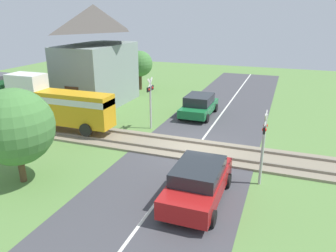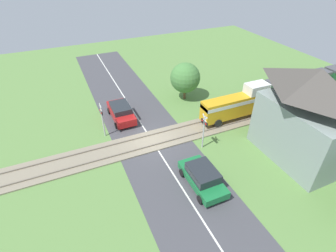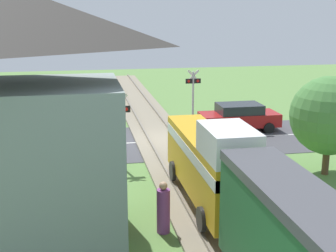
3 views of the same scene
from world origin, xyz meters
name	(u,v)px [view 1 (image 1 of 3)]	position (x,y,z in m)	size (l,w,h in m)	color
ground_plane	(195,151)	(0.00, 0.00, 0.00)	(60.00, 60.00, 0.00)	#5B8442
road_surface	(195,150)	(0.00, 0.00, 0.01)	(48.00, 6.40, 0.02)	#424247
track_bed	(195,149)	(0.00, 0.00, 0.07)	(2.80, 48.00, 0.24)	gray
car_near_crossing	(198,182)	(-4.61, -1.44, 0.80)	(4.35, 2.01, 1.52)	#A81919
car_far_side	(199,105)	(6.10, 1.44, 0.78)	(4.14, 2.03, 1.49)	#197038
crossing_signal_west_approach	(264,139)	(-2.46, -3.57, 2.06)	(0.90, 0.18, 3.22)	#B7B7B7
crossing_signal_east_approach	(150,96)	(2.46, 3.57, 2.06)	(0.90, 0.18, 3.22)	#B7B7B7
station_building	(97,57)	(6.38, 9.67, 3.68)	(7.34, 4.05, 7.48)	gray
pedestrian_by_station	(59,110)	(1.74, 9.90, 0.75)	(0.41, 0.41, 1.64)	#7F3D84
tree_by_station	(140,64)	(12.28, 8.83, 2.42)	(2.35, 2.35, 3.61)	brown
tree_roadside_hedge	(15,127)	(-5.75, 6.05, 2.48)	(3.19, 3.19, 4.08)	brown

